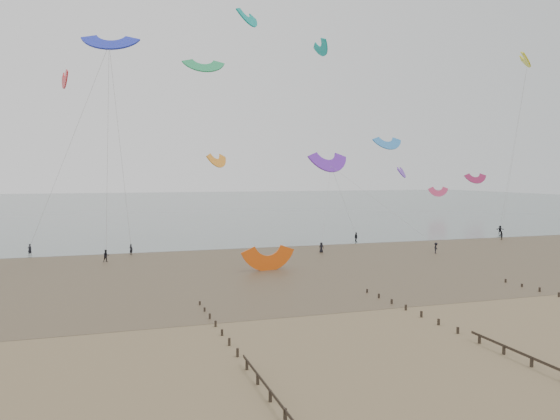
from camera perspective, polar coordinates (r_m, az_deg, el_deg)
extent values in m
plane|color=brown|center=(47.72, 11.37, -11.74)|extent=(500.00, 500.00, 0.00)
plane|color=#475654|center=(241.48, -12.44, 0.66)|extent=(500.00, 500.00, 0.00)
plane|color=#473A28|center=(79.42, -1.09, -5.43)|extent=(500.00, 500.00, 0.00)
ellipsoid|color=slate|center=(63.53, -13.47, -7.87)|extent=(23.60, 14.36, 0.01)
ellipsoid|color=slate|center=(86.33, 6.01, -4.72)|extent=(33.64, 18.32, 0.01)
ellipsoid|color=slate|center=(98.17, 25.96, -4.05)|extent=(19.65, 13.67, 0.01)
cube|color=black|center=(29.84, 0.54, -20.73)|extent=(0.16, 0.16, 0.74)
cube|color=black|center=(32.14, -1.02, -18.90)|extent=(0.16, 0.16, 0.71)
cube|color=black|center=(34.50, -2.35, -17.31)|extent=(0.16, 0.16, 0.68)
cube|color=black|center=(36.89, -3.48, -15.92)|extent=(0.16, 0.16, 0.65)
cube|color=black|center=(39.31, -4.46, -14.69)|extent=(0.16, 0.16, 0.62)
cube|color=black|center=(41.75, -5.32, -13.60)|extent=(0.16, 0.16, 0.59)
cube|color=black|center=(44.22, -6.08, -12.63)|extent=(0.16, 0.16, 0.57)
cube|color=black|center=(46.71, -6.75, -11.76)|extent=(0.16, 0.16, 0.54)
cube|color=black|center=(49.21, -7.35, -10.98)|extent=(0.16, 0.16, 0.51)
cube|color=black|center=(51.72, -7.89, -10.27)|extent=(0.16, 0.16, 0.48)
cube|color=black|center=(54.25, -8.38, -9.63)|extent=(0.16, 0.16, 0.45)
cube|color=black|center=(40.81, 24.81, -14.26)|extent=(0.16, 0.16, 0.71)
cube|color=black|center=(42.69, 22.35, -13.42)|extent=(0.16, 0.16, 0.68)
cube|color=black|center=(44.64, 20.12, -12.62)|extent=(0.16, 0.16, 0.65)
cube|color=black|center=(46.66, 18.09, -11.88)|extent=(0.16, 0.16, 0.62)
cube|color=black|center=(48.74, 16.24, -11.19)|extent=(0.16, 0.16, 0.59)
cube|color=black|center=(50.87, 14.55, -10.54)|extent=(0.16, 0.16, 0.57)
cube|color=black|center=(53.05, 13.01, -9.94)|extent=(0.16, 0.16, 0.54)
cube|color=black|center=(55.26, 11.59, -9.38)|extent=(0.16, 0.16, 0.51)
cube|color=black|center=(57.51, 10.29, -8.86)|extent=(0.16, 0.16, 0.48)
cube|color=black|center=(59.79, 9.09, -8.38)|extent=(0.16, 0.16, 0.45)
cube|color=black|center=(63.98, 27.13, -7.90)|extent=(0.16, 0.16, 0.54)
cube|color=black|center=(65.83, 25.50, -7.55)|extent=(0.16, 0.16, 0.51)
cube|color=black|center=(67.73, 23.96, -7.21)|extent=(0.16, 0.16, 0.48)
cube|color=black|center=(69.68, 22.51, -6.88)|extent=(0.16, 0.16, 0.45)
imported|color=black|center=(89.35, -15.30, -3.99)|extent=(0.73, 0.73, 1.71)
imported|color=black|center=(114.37, 22.10, -2.47)|extent=(1.02, 1.05, 1.71)
imported|color=black|center=(83.09, -17.71, -4.58)|extent=(1.03, 0.90, 1.80)
imported|color=black|center=(93.99, -24.69, -3.79)|extent=(0.79, 0.77, 1.83)
imported|color=black|center=(88.88, 4.35, -3.92)|extent=(0.97, 0.93, 1.67)
imported|color=black|center=(125.13, 22.01, -1.93)|extent=(1.64, 1.48, 1.81)
imported|color=black|center=(91.13, 15.99, -3.84)|extent=(1.29, 1.24, 1.76)
imported|color=black|center=(103.09, 7.96, -2.83)|extent=(0.48, 1.11, 1.88)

